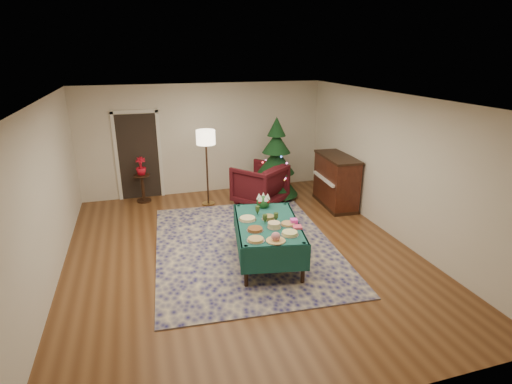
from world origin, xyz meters
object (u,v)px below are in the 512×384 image
object	(u,v)px
gift_box	(294,222)
potted_plant	(141,170)
piano	(336,181)
buffet_table	(268,230)
armchair	(260,183)
side_table	(143,189)
floor_lamp	(206,142)
christmas_tree	(276,162)

from	to	relation	value
gift_box	potted_plant	xyz separation A→B (m)	(-2.33, 3.75, 0.04)
gift_box	piano	world-z (taller)	piano
potted_plant	buffet_table	bearing A→B (deg)	-61.31
buffet_table	armchair	world-z (taller)	armchair
armchair	side_table	distance (m)	2.79
gift_box	floor_lamp	distance (m)	3.32
buffet_table	piano	size ratio (longest dim) A/B	1.39
christmas_tree	piano	bearing A→B (deg)	-37.61
buffet_table	armchair	xyz separation A→B (m)	(0.67, 2.61, -0.04)
floor_lamp	potted_plant	xyz separation A→B (m)	(-1.45, 0.64, -0.71)
gift_box	piano	size ratio (longest dim) A/B	0.08
side_table	floor_lamp	bearing A→B (deg)	-23.69
christmas_tree	potted_plant	bearing A→B (deg)	168.11
christmas_tree	piano	xyz separation A→B (m)	(1.15, -0.89, -0.31)
buffet_table	floor_lamp	bearing A→B (deg)	99.65
gift_box	potted_plant	size ratio (longest dim) A/B	0.27
armchair	potted_plant	distance (m)	2.79
floor_lamp	side_table	world-z (taller)	floor_lamp
gift_box	potted_plant	bearing A→B (deg)	121.90
gift_box	piano	bearing A→B (deg)	48.74
buffet_table	potted_plant	size ratio (longest dim) A/B	4.67
gift_box	side_table	distance (m)	4.44
gift_box	side_table	world-z (taller)	gift_box
gift_box	armchair	world-z (taller)	armchair
gift_box	buffet_table	bearing A→B (deg)	153.12
potted_plant	piano	world-z (taller)	piano
armchair	christmas_tree	distance (m)	0.69
gift_box	christmas_tree	bearing A→B (deg)	75.79
gift_box	armchair	distance (m)	2.83
buffet_table	piano	distance (m)	3.07
floor_lamp	buffet_table	bearing A→B (deg)	-80.35
armchair	floor_lamp	bearing A→B (deg)	-52.27
buffet_table	christmas_tree	bearing A→B (deg)	67.94
buffet_table	floor_lamp	world-z (taller)	floor_lamp
christmas_tree	gift_box	bearing A→B (deg)	-104.21
armchair	potted_plant	xyz separation A→B (m)	(-2.62, 0.95, 0.26)
potted_plant	christmas_tree	bearing A→B (deg)	-11.89
gift_box	armchair	size ratio (longest dim) A/B	0.11
piano	christmas_tree	bearing A→B (deg)	142.39
floor_lamp	side_table	size ratio (longest dim) A/B	2.63
potted_plant	piano	bearing A→B (deg)	-19.89
christmas_tree	floor_lamp	bearing A→B (deg)	179.28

